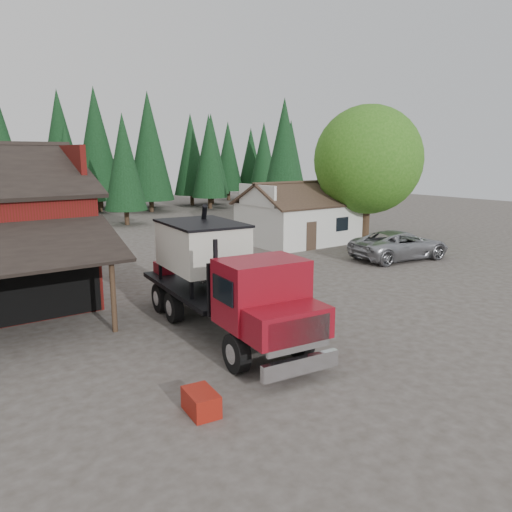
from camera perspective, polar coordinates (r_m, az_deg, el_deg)
ground at (r=20.61m, az=1.20°, el=-7.09°), size 120.00×120.00×0.00m
farmhouse at (r=38.14m, az=5.00°, el=4.07°), size 8.60×6.42×4.65m
deciduous_tree at (r=38.51m, az=12.71°, el=10.24°), size 8.00×8.00×10.20m
conifer_backdrop at (r=59.12m, az=-24.28°, el=4.11°), size 76.00×16.00×16.00m
near_pine_b at (r=48.92m, az=-14.86°, el=10.33°), size 3.96×3.96×10.40m
near_pine_c at (r=53.58m, az=3.23°, el=11.83°), size 4.84×4.84×12.40m
feed_truck at (r=18.46m, az=-3.92°, el=-2.35°), size 3.79×10.46×4.62m
silver_car at (r=33.10m, az=16.11°, el=1.22°), size 7.00×4.02×1.84m
equip_box at (r=13.49m, az=-6.30°, el=-16.27°), size 0.83×1.18×0.60m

